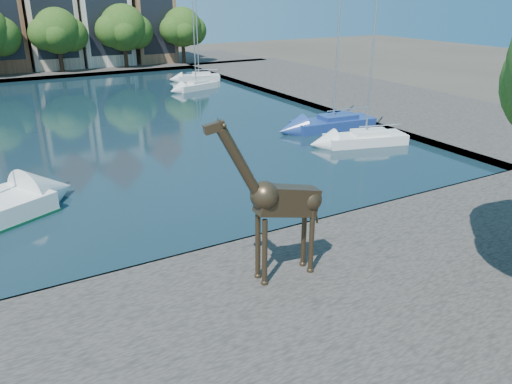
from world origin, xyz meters
TOP-DOWN VIEW (x-y plane):
  - ground at (0.00, 0.00)m, footprint 160.00×160.00m
  - water_basin at (0.00, 24.00)m, footprint 38.00×50.00m
  - near_quay at (0.00, -7.00)m, footprint 50.00×14.00m
  - far_quay at (0.00, 56.00)m, footprint 60.00×16.00m
  - right_quay at (25.00, 24.00)m, footprint 14.00×52.00m
  - townhouse_east_inner at (2.00, 55.99)m, footprint 5.94×9.18m
  - townhouse_east_mid at (8.50, 55.99)m, footprint 6.43×9.18m
  - townhouse_east_end at (15.00, 55.99)m, footprint 5.44×9.18m
  - far_tree_mid_east at (2.10, 50.49)m, footprint 7.02×5.40m
  - far_tree_east at (10.11, 50.49)m, footprint 7.54×5.80m
  - far_tree_far_east at (18.09, 50.49)m, footprint 6.76×5.20m
  - giraffe_statue at (0.04, -3.14)m, footprint 3.98×0.77m
  - sailboat_right_a at (14.41, 8.90)m, footprint 5.78×3.28m
  - sailboat_right_b at (15.00, 13.19)m, footprint 6.45×2.75m
  - sailboat_right_c at (12.51, 33.36)m, footprint 4.99×2.98m
  - sailboat_right_d at (15.00, 38.39)m, footprint 5.01×3.06m

SIDE VIEW (x-z plane):
  - ground at x=0.00m, z-range 0.00..0.00m
  - water_basin at x=0.00m, z-range 0.00..0.08m
  - near_quay at x=0.00m, z-range 0.00..0.50m
  - far_quay at x=0.00m, z-range 0.00..0.50m
  - right_quay at x=25.00m, z-range 0.00..0.50m
  - sailboat_right_c at x=12.51m, z-range -3.79..4.94m
  - sailboat_right_a at x=14.41m, z-range -4.56..5.77m
  - sailboat_right_d at x=15.00m, z-range -3.80..5.01m
  - sailboat_right_b at x=15.00m, z-range -4.67..5.98m
  - giraffe_statue at x=0.04m, z-range 0.45..6.14m
  - far_tree_far_east at x=18.09m, z-range 1.40..8.76m
  - far_tree_mid_east at x=2.10m, z-range 1.37..8.89m
  - far_tree_east at x=10.11m, z-range 1.32..9.16m
  - townhouse_east_end at x=15.00m, z-range -0.11..14.32m
  - townhouse_east_inner at x=2.00m, z-range -0.16..15.63m
  - townhouse_east_mid at x=8.50m, z-range -0.22..16.43m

